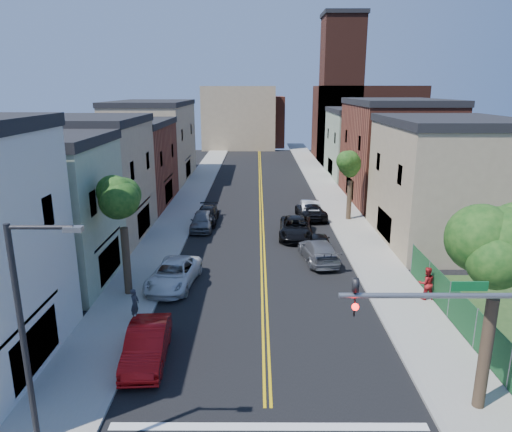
{
  "coord_description": "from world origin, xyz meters",
  "views": [
    {
      "loc": [
        -0.41,
        -11.1,
        11.7
      ],
      "look_at": [
        -0.5,
        24.19,
        2.0
      ],
      "focal_mm": 32.84,
      "sensor_mm": 36.0,
      "label": 1
    }
  ],
  "objects_px": {
    "black_suv_lane": "(296,228)",
    "white_pickup": "(174,274)",
    "pedestrian_right": "(426,283)",
    "grey_car_left": "(202,220)",
    "black_car_right": "(319,242)",
    "dark_car_right_far": "(311,211)",
    "red_sedan": "(147,345)",
    "silver_car_right": "(310,207)",
    "black_car_left": "(207,215)",
    "grey_car_right": "(319,251)",
    "pedestrian_left": "(135,304)"
  },
  "relations": [
    {
      "from": "red_sedan",
      "to": "dark_car_right_far",
      "type": "relative_size",
      "value": 0.93
    },
    {
      "from": "dark_car_right_far",
      "to": "pedestrian_left",
      "type": "bearing_deg",
      "value": 56.14
    },
    {
      "from": "grey_car_left",
      "to": "pedestrian_right",
      "type": "distance_m",
      "value": 19.89
    },
    {
      "from": "red_sedan",
      "to": "silver_car_right",
      "type": "height_order",
      "value": "red_sedan"
    },
    {
      "from": "grey_car_right",
      "to": "pedestrian_right",
      "type": "distance_m",
      "value": 8.24
    },
    {
      "from": "black_car_right",
      "to": "dark_car_right_far",
      "type": "relative_size",
      "value": 0.83
    },
    {
      "from": "red_sedan",
      "to": "silver_car_right",
      "type": "bearing_deg",
      "value": 64.49
    },
    {
      "from": "black_suv_lane",
      "to": "pedestrian_right",
      "type": "relative_size",
      "value": 2.95
    },
    {
      "from": "black_car_left",
      "to": "silver_car_right",
      "type": "xyz_separation_m",
      "value": [
        9.48,
        2.65,
        0.07
      ]
    },
    {
      "from": "grey_car_left",
      "to": "dark_car_right_far",
      "type": "height_order",
      "value": "grey_car_left"
    },
    {
      "from": "red_sedan",
      "to": "black_car_left",
      "type": "distance_m",
      "value": 21.9
    },
    {
      "from": "pedestrian_right",
      "to": "grey_car_right",
      "type": "bearing_deg",
      "value": -55.42
    },
    {
      "from": "grey_car_left",
      "to": "grey_car_right",
      "type": "xyz_separation_m",
      "value": [
        8.95,
        -7.59,
        -0.02
      ]
    },
    {
      "from": "white_pickup",
      "to": "grey_car_right",
      "type": "xyz_separation_m",
      "value": [
        9.36,
        4.24,
        0.01
      ]
    },
    {
      "from": "white_pickup",
      "to": "black_suv_lane",
      "type": "relative_size",
      "value": 0.96
    },
    {
      "from": "dark_car_right_far",
      "to": "black_car_left",
      "type": "bearing_deg",
      "value": 4.91
    },
    {
      "from": "grey_car_right",
      "to": "silver_car_right",
      "type": "bearing_deg",
      "value": -100.09
    },
    {
      "from": "silver_car_right",
      "to": "dark_car_right_far",
      "type": "bearing_deg",
      "value": 91.07
    },
    {
      "from": "dark_car_right_far",
      "to": "black_suv_lane",
      "type": "relative_size",
      "value": 0.91
    },
    {
      "from": "black_car_right",
      "to": "silver_car_right",
      "type": "height_order",
      "value": "silver_car_right"
    },
    {
      "from": "black_suv_lane",
      "to": "black_car_left",
      "type": "bearing_deg",
      "value": 156.32
    },
    {
      "from": "black_suv_lane",
      "to": "pedestrian_right",
      "type": "distance_m",
      "value": 13.44
    },
    {
      "from": "white_pickup",
      "to": "black_car_right",
      "type": "bearing_deg",
      "value": 39.42
    },
    {
      "from": "pedestrian_left",
      "to": "pedestrian_right",
      "type": "xyz_separation_m",
      "value": [
        15.8,
        2.39,
        0.13
      ]
    },
    {
      "from": "black_car_right",
      "to": "dark_car_right_far",
      "type": "height_order",
      "value": "black_car_right"
    },
    {
      "from": "black_car_right",
      "to": "pedestrian_right",
      "type": "distance_m",
      "value": 9.67
    },
    {
      "from": "black_car_left",
      "to": "pedestrian_left",
      "type": "xyz_separation_m",
      "value": [
        -1.77,
        -18.27,
        0.27
      ]
    },
    {
      "from": "black_car_left",
      "to": "dark_car_right_far",
      "type": "height_order",
      "value": "dark_car_right_far"
    },
    {
      "from": "black_car_right",
      "to": "pedestrian_right",
      "type": "bearing_deg",
      "value": 121.44
    },
    {
      "from": "pedestrian_left",
      "to": "red_sedan",
      "type": "bearing_deg",
      "value": -148.59
    },
    {
      "from": "black_car_left",
      "to": "silver_car_right",
      "type": "relative_size",
      "value": 1.04
    },
    {
      "from": "black_suv_lane",
      "to": "grey_car_left",
      "type": "bearing_deg",
      "value": 169.02
    },
    {
      "from": "silver_car_right",
      "to": "pedestrian_left",
      "type": "bearing_deg",
      "value": 63.86
    },
    {
      "from": "grey_car_left",
      "to": "grey_car_right",
      "type": "bearing_deg",
      "value": -39.9
    },
    {
      "from": "red_sedan",
      "to": "grey_car_left",
      "type": "relative_size",
      "value": 1.04
    },
    {
      "from": "pedestrian_right",
      "to": "grey_car_left",
      "type": "bearing_deg",
      "value": -49.41
    },
    {
      "from": "pedestrian_right",
      "to": "silver_car_right",
      "type": "bearing_deg",
      "value": -81.08
    },
    {
      "from": "silver_car_right",
      "to": "dark_car_right_far",
      "type": "relative_size",
      "value": 0.91
    },
    {
      "from": "red_sedan",
      "to": "silver_car_right",
      "type": "distance_m",
      "value": 26.44
    },
    {
      "from": "black_suv_lane",
      "to": "pedestrian_left",
      "type": "xyz_separation_m",
      "value": [
        -9.4,
        -14.2,
        0.19
      ]
    },
    {
      "from": "black_car_left",
      "to": "black_suv_lane",
      "type": "xyz_separation_m",
      "value": [
        7.64,
        -4.07,
        0.08
      ]
    },
    {
      "from": "grey_car_right",
      "to": "grey_car_left",
      "type": "bearing_deg",
      "value": -47.18
    },
    {
      "from": "grey_car_left",
      "to": "pedestrian_right",
      "type": "relative_size",
      "value": 2.4
    },
    {
      "from": "silver_car_right",
      "to": "dark_car_right_far",
      "type": "distance_m",
      "value": 1.12
    },
    {
      "from": "black_car_right",
      "to": "pedestrian_right",
      "type": "height_order",
      "value": "pedestrian_right"
    },
    {
      "from": "black_suv_lane",
      "to": "white_pickup",
      "type": "bearing_deg",
      "value": -125.89
    },
    {
      "from": "grey_car_left",
      "to": "dark_car_right_far",
      "type": "bearing_deg",
      "value": 20.25
    },
    {
      "from": "black_car_left",
      "to": "pedestrian_left",
      "type": "bearing_deg",
      "value": -94.99
    },
    {
      "from": "grey_car_left",
      "to": "black_car_right",
      "type": "bearing_deg",
      "value": -31.12
    },
    {
      "from": "black_car_left",
      "to": "silver_car_right",
      "type": "distance_m",
      "value": 9.84
    }
  ]
}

